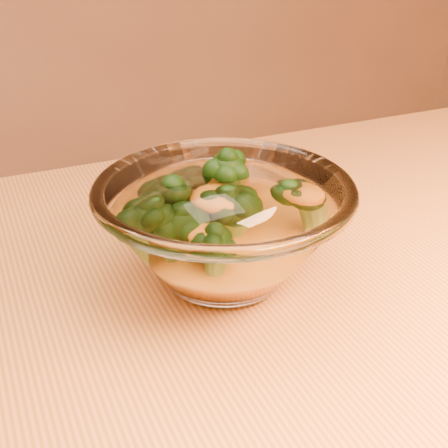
# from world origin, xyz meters

# --- Properties ---
(glass_bowl) EXTENTS (0.21, 0.21, 0.09)m
(glass_bowl) POSITION_xyz_m (0.02, 0.10, 0.80)
(glass_bowl) COLOR white
(glass_bowl) RESTS_ON table
(cheese_sauce) EXTENTS (0.11, 0.11, 0.03)m
(cheese_sauce) POSITION_xyz_m (0.02, 0.10, 0.78)
(cheese_sauce) COLOR orange
(cheese_sauce) RESTS_ON glass_bowl
(broccoli_heap) EXTENTS (0.16, 0.12, 0.08)m
(broccoli_heap) POSITION_xyz_m (0.01, 0.11, 0.81)
(broccoli_heap) COLOR black
(broccoli_heap) RESTS_ON cheese_sauce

